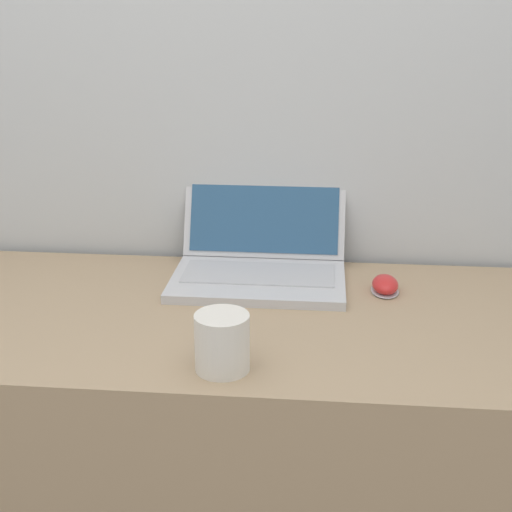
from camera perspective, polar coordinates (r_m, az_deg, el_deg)
wall_back at (r=1.70m, az=-2.47°, el=16.18°), size 7.00×0.04×2.50m
desk at (r=1.66m, az=-3.77°, el=-16.40°), size 1.49×0.65×0.75m
laptop at (r=1.64m, az=0.37°, el=0.25°), size 0.39×0.35×0.25m
drink_cup at (r=1.23m, az=-2.72°, el=-6.84°), size 0.10×0.10×0.10m
computer_mouse at (r=1.58m, az=10.29°, el=-2.33°), size 0.06×0.09×0.04m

